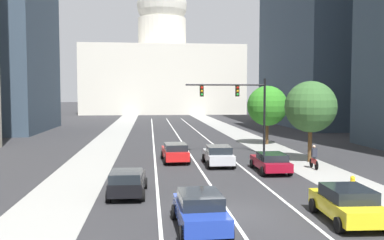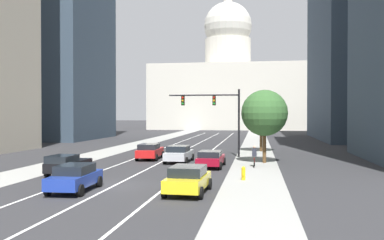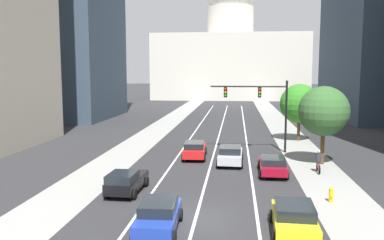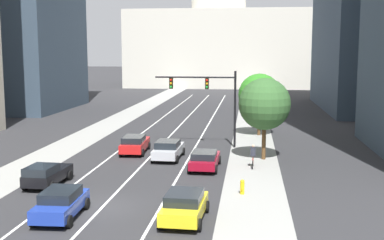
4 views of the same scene
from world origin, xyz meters
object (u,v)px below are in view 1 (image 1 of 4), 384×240
car_blue (200,210)px  traffic_signal_mast (240,101)px  street_tree_near_right (311,107)px  car_yellow (347,203)px  street_tree_mid_right (267,106)px  fire_hydrant (353,184)px  car_black (128,182)px  capitol_building (162,69)px  car_silver (218,155)px  cyclist (314,157)px  car_red (175,152)px  car_crimson (271,162)px

car_blue → traffic_signal_mast: 21.08m
traffic_signal_mast → street_tree_near_right: 6.52m
car_yellow → street_tree_mid_right: (4.14, 26.32, 3.33)m
traffic_signal_mast → fire_hydrant: (3.13, -14.49, -4.34)m
car_black → street_tree_near_right: size_ratio=0.65×
car_yellow → capitol_building: bearing=5.2°
street_tree_mid_right → fire_hydrant: bearing=-93.5°
traffic_signal_mast → capitol_building: bearing=93.2°
car_blue → car_silver: bearing=-14.5°
fire_hydrant → street_tree_mid_right: size_ratio=0.15×
car_black → street_tree_near_right: 17.21m
car_blue → street_tree_near_right: bearing=-37.1°
car_blue → cyclist: bearing=-40.7°
traffic_signal_mast → car_blue: bearing=-107.0°
car_red → traffic_signal_mast: bearing=-62.8°
car_blue → fire_hydrant: car_blue is taller
car_silver → car_yellow: 14.48m
car_red → car_blue: bearing=177.6°
car_black → car_red: (3.19, 10.67, 0.03)m
street_tree_mid_right → street_tree_near_right: size_ratio=0.97×
traffic_signal_mast → cyclist: traffic_signal_mast is taller
car_silver → street_tree_mid_right: (7.31, 12.19, 3.33)m
car_crimson → cyclist: cyclist is taller
car_silver → car_black: bearing=145.3°
car_black → car_blue: 6.52m
car_red → car_yellow: 17.27m
car_red → car_black: bearing=161.0°
cyclist → street_tree_near_right: 4.67m
traffic_signal_mast → fire_hydrant: size_ratio=7.90×
fire_hydrant → street_tree_near_right: size_ratio=0.14×
car_crimson → car_blue: (-6.35, -11.46, 0.06)m
car_blue → fire_hydrant: size_ratio=4.72×
car_blue → cyclist: (9.83, 12.31, 0.06)m
car_blue → fire_hydrant: bearing=-62.0°
car_black → car_red: size_ratio=0.90×
car_crimson → fire_hydrant: car_crimson is taller
car_crimson → car_black: bearing=122.2°
car_yellow → traffic_signal_mast: traffic_signal_mast is taller
fire_hydrant → car_silver: bearing=123.3°
car_red → street_tree_mid_right: size_ratio=0.74×
car_crimson → car_silver: size_ratio=0.99×
car_crimson → traffic_signal_mast: bearing=3.2°
capitol_building → car_black: 93.88m
car_crimson → car_red: 8.02m
car_black → fire_hydrant: car_black is taller
car_black → traffic_signal_mast: 17.33m
fire_hydrant → street_tree_mid_right: (1.32, 21.32, 3.65)m
capitol_building → car_red: (-1.58, -82.39, -11.37)m
street_tree_mid_right → car_silver: bearing=-121.0°
fire_hydrant → cyclist: cyclist is taller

